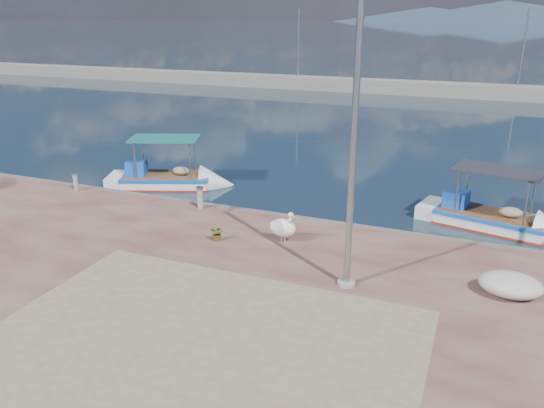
{
  "coord_description": "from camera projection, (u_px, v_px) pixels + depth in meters",
  "views": [
    {
      "loc": [
        5.94,
        -10.74,
        6.91
      ],
      "look_at": [
        0.0,
        3.8,
        1.3
      ],
      "focal_mm": 35.0,
      "sensor_mm": 36.0,
      "label": 1
    }
  ],
  "objects": [
    {
      "name": "bollard_near",
      "position": [
        200.0,
        197.0,
        18.51
      ],
      "size": [
        0.26,
        0.26,
        0.78
      ],
      "color": "gray",
      "rests_on": "quay"
    },
    {
      "name": "pelican",
      "position": [
        284.0,
        227.0,
        15.7
      ],
      "size": [
        1.07,
        0.68,
        1.01
      ],
      "rotation": [
        0.0,
        0.0,
        -0.3
      ],
      "color": "tan",
      "rests_on": "quay"
    },
    {
      "name": "lamp_post",
      "position": [
        353.0,
        158.0,
        12.26
      ],
      "size": [
        0.44,
        0.96,
        7.0
      ],
      "color": "gray",
      "rests_on": "quay"
    },
    {
      "name": "net_pile_d",
      "position": [
        511.0,
        285.0,
        12.77
      ],
      "size": [
        1.49,
        1.12,
        0.56
      ],
      "primitive_type": "ellipsoid",
      "color": "beige",
      "rests_on": "quay"
    },
    {
      "name": "ground",
      "position": [
        217.0,
        296.0,
        13.8
      ],
      "size": [
        1400.0,
        1400.0,
        0.0
      ],
      "primitive_type": "plane",
      "color": "#162635",
      "rests_on": "ground"
    },
    {
      "name": "mountains",
      "position": [
        500.0,
        13.0,
        575.77
      ],
      "size": [
        370.0,
        280.0,
        22.0
      ],
      "color": "#28384C",
      "rests_on": "ground"
    },
    {
      "name": "breakwater",
      "position": [
        421.0,
        88.0,
        48.48
      ],
      "size": [
        120.0,
        2.2,
        7.5
      ],
      "color": "gray",
      "rests_on": "ground"
    },
    {
      "name": "quay_patch",
      "position": [
        190.0,
        352.0,
        10.66
      ],
      "size": [
        9.0,
        7.0,
        0.01
      ],
      "primitive_type": "cube",
      "color": "gray",
      "rests_on": "quay"
    },
    {
      "name": "potted_plant",
      "position": [
        217.0,
        233.0,
        15.89
      ],
      "size": [
        0.49,
        0.45,
        0.48
      ],
      "primitive_type": "imported",
      "rotation": [
        0.0,
        0.0,
        -0.18
      ],
      "color": "#33722D",
      "rests_on": "quay"
    },
    {
      "name": "bollard_far",
      "position": [
        75.0,
        181.0,
        20.48
      ],
      "size": [
        0.23,
        0.23,
        0.69
      ],
      "color": "gray",
      "rests_on": "quay"
    },
    {
      "name": "boat_right",
      "position": [
        489.0,
        221.0,
        18.31
      ],
      "size": [
        5.23,
        2.71,
        2.4
      ],
      "rotation": [
        0.0,
        0.0,
        -0.22
      ],
      "color": "white",
      "rests_on": "ground"
    },
    {
      "name": "boat_left",
      "position": [
        166.0,
        182.0,
        22.66
      ],
      "size": [
        5.38,
        3.41,
        2.46
      ],
      "rotation": [
        0.0,
        0.0,
        0.37
      ],
      "color": "white",
      "rests_on": "ground"
    }
  ]
}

